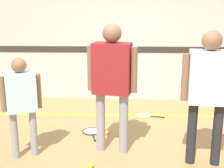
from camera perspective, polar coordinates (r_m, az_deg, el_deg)
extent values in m
plane|color=#A87F4C|center=(4.31, 2.08, -11.98)|extent=(16.00, 16.00, 0.00)
cube|color=beige|center=(6.18, 2.15, 11.65)|extent=(16.00, 0.06, 3.20)
cube|color=#2D2823|center=(6.21, 2.10, 6.32)|extent=(16.00, 0.01, 0.12)
cube|color=yellow|center=(5.53, 2.04, -5.71)|extent=(14.40, 0.10, 0.01)
cylinder|color=gray|center=(4.15, -2.08, -6.88)|extent=(0.12, 0.12, 0.81)
cylinder|color=gray|center=(4.09, 2.12, -7.23)|extent=(0.12, 0.12, 0.81)
cube|color=maroon|center=(3.91, 0.00, 2.88)|extent=(0.51, 0.35, 0.64)
sphere|color=brown|center=(3.84, 0.00, 9.30)|extent=(0.24, 0.24, 0.24)
cylinder|color=brown|center=(3.98, -3.92, 2.93)|extent=(0.08, 0.08, 0.57)
cylinder|color=brown|center=(3.86, 4.05, 2.56)|extent=(0.08, 0.08, 0.57)
cylinder|color=gray|center=(4.16, -17.39, -8.96)|extent=(0.09, 0.09, 0.62)
cylinder|color=gray|center=(4.17, -14.13, -8.65)|extent=(0.09, 0.09, 0.62)
cube|color=silver|center=(3.98, -16.31, -1.43)|extent=(0.41, 0.32, 0.49)
sphere|color=brown|center=(3.90, -16.67, 3.32)|extent=(0.18, 0.18, 0.18)
cylinder|color=brown|center=(3.98, -19.37, -1.79)|extent=(0.06, 0.06, 0.44)
cylinder|color=brown|center=(4.00, -13.26, -1.25)|extent=(0.06, 0.06, 0.44)
cylinder|color=#232328|center=(4.01, 18.65, -8.74)|extent=(0.11, 0.11, 0.78)
cylinder|color=#232328|center=(3.96, 14.37, -8.67)|extent=(0.11, 0.11, 0.78)
cube|color=silver|center=(3.76, 17.30, 1.16)|extent=(0.48, 0.30, 0.62)
sphere|color=brown|center=(3.69, 17.81, 7.58)|extent=(0.23, 0.23, 0.23)
cylinder|color=brown|center=(3.73, 13.21, 1.20)|extent=(0.08, 0.08, 0.56)
torus|color=#28282D|center=(4.86, -3.76, -8.62)|extent=(0.35, 0.35, 0.02)
cylinder|color=silver|center=(4.86, -3.76, -8.62)|extent=(0.25, 0.25, 0.01)
cylinder|color=black|center=(4.64, -3.34, -9.77)|extent=(0.07, 0.21, 0.02)
sphere|color=black|center=(4.55, -3.14, -10.32)|extent=(0.03, 0.03, 0.03)
torus|color=#C6D838|center=(5.52, 5.69, -5.75)|extent=(0.32, 0.32, 0.02)
cylinder|color=silver|center=(5.52, 5.69, -5.75)|extent=(0.23, 0.23, 0.01)
cylinder|color=black|center=(5.49, 8.23, -5.93)|extent=(0.24, 0.07, 0.02)
sphere|color=black|center=(5.48, 9.47, -6.01)|extent=(0.03, 0.03, 0.03)
sphere|color=#CCE038|center=(3.88, -3.87, -14.63)|extent=(0.07, 0.07, 0.07)
sphere|color=#CCE038|center=(4.75, -0.85, -8.86)|extent=(0.07, 0.07, 0.07)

